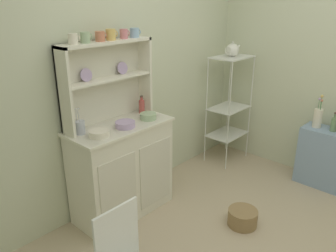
# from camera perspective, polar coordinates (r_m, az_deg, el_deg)

# --- Properties ---
(wall_back) EXTENTS (3.84, 0.05, 2.50)m
(wall_back) POSITION_cam_1_polar(r_m,az_deg,el_deg) (3.28, -6.70, 8.88)
(wall_back) COLOR beige
(wall_back) RESTS_ON ground
(hutch_cabinet) EXTENTS (0.94, 0.45, 0.88)m
(hutch_cabinet) POSITION_cam_1_polar(r_m,az_deg,el_deg) (3.17, -7.67, -7.09)
(hutch_cabinet) COLOR silver
(hutch_cabinet) RESTS_ON ground
(hutch_shelf_unit) EXTENTS (0.87, 0.18, 0.71)m
(hutch_shelf_unit) POSITION_cam_1_polar(r_m,az_deg,el_deg) (3.00, -10.48, 8.26)
(hutch_shelf_unit) COLOR silver
(hutch_shelf_unit) RESTS_ON hutch_cabinet
(bakers_rack) EXTENTS (0.49, 0.34, 1.28)m
(bakers_rack) POSITION_cam_1_polar(r_m,az_deg,el_deg) (4.12, 10.20, 4.38)
(bakers_rack) COLOR silver
(bakers_rack) RESTS_ON ground
(side_shelf_blue) EXTENTS (0.28, 0.48, 0.63)m
(side_shelf_blue) POSITION_cam_1_polar(r_m,az_deg,el_deg) (4.01, 24.49, -4.78)
(side_shelf_blue) COLOR #849EBC
(side_shelf_blue) RESTS_ON ground
(floor_basket) EXTENTS (0.26, 0.26, 0.15)m
(floor_basket) POSITION_cam_1_polar(r_m,az_deg,el_deg) (3.22, 12.36, -14.73)
(floor_basket) COLOR #93754C
(floor_basket) RESTS_ON ground
(cup_cream_0) EXTENTS (0.09, 0.07, 0.08)m
(cup_cream_0) POSITION_cam_1_polar(r_m,az_deg,el_deg) (2.74, -15.58, 13.85)
(cup_cream_0) COLOR silver
(cup_cream_0) RESTS_ON hutch_shelf_unit
(cup_sage_1) EXTENTS (0.09, 0.08, 0.08)m
(cup_sage_1) POSITION_cam_1_polar(r_m,az_deg,el_deg) (2.80, -13.64, 14.19)
(cup_sage_1) COLOR #9EB78E
(cup_sage_1) RESTS_ON hutch_shelf_unit
(cup_terracotta_2) EXTENTS (0.09, 0.08, 0.08)m
(cup_terracotta_2) POSITION_cam_1_polar(r_m,az_deg,el_deg) (2.88, -11.27, 14.51)
(cup_terracotta_2) COLOR #C67556
(cup_terracotta_2) RESTS_ON hutch_shelf_unit
(cup_gold_3) EXTENTS (0.09, 0.08, 0.09)m
(cup_gold_3) POSITION_cam_1_polar(r_m,az_deg,el_deg) (2.94, -9.53, 14.86)
(cup_gold_3) COLOR #DBB760
(cup_gold_3) RESTS_ON hutch_shelf_unit
(cup_rose_4) EXTENTS (0.08, 0.07, 0.08)m
(cup_rose_4) POSITION_cam_1_polar(r_m,az_deg,el_deg) (3.03, -7.37, 15.05)
(cup_rose_4) COLOR #D17A84
(cup_rose_4) RESTS_ON hutch_shelf_unit
(cup_sky_5) EXTENTS (0.09, 0.08, 0.08)m
(cup_sky_5) POSITION_cam_1_polar(r_m,az_deg,el_deg) (3.11, -5.59, 15.28)
(cup_sky_5) COLOR #8EB2D1
(cup_sky_5) RESTS_ON hutch_shelf_unit
(bowl_mixing_large) EXTENTS (0.17, 0.17, 0.05)m
(bowl_mixing_large) POSITION_cam_1_polar(r_m,az_deg,el_deg) (2.77, -11.45, -1.20)
(bowl_mixing_large) COLOR silver
(bowl_mixing_large) RESTS_ON hutch_cabinet
(bowl_floral_medium) EXTENTS (0.17, 0.17, 0.05)m
(bowl_floral_medium) POSITION_cam_1_polar(r_m,az_deg,el_deg) (2.93, -7.17, 0.28)
(bowl_floral_medium) COLOR #B79ECC
(bowl_floral_medium) RESTS_ON hutch_cabinet
(bowl_cream_small) EXTENTS (0.15, 0.15, 0.06)m
(bowl_cream_small) POSITION_cam_1_polar(r_m,az_deg,el_deg) (3.10, -3.34, 1.65)
(bowl_cream_small) COLOR #9EB78E
(bowl_cream_small) RESTS_ON hutch_cabinet
(jam_bottle) EXTENTS (0.05, 0.05, 0.17)m
(jam_bottle) POSITION_cam_1_polar(r_m,az_deg,el_deg) (3.24, -4.41, 3.31)
(jam_bottle) COLOR #B74C47
(jam_bottle) RESTS_ON hutch_cabinet
(utensil_jar) EXTENTS (0.08, 0.08, 0.23)m
(utensil_jar) POSITION_cam_1_polar(r_m,az_deg,el_deg) (2.84, -14.49, -0.20)
(utensil_jar) COLOR #B2B7C6
(utensil_jar) RESTS_ON hutch_cabinet
(porcelain_teapot) EXTENTS (0.24, 0.15, 0.17)m
(porcelain_teapot) POSITION_cam_1_polar(r_m,az_deg,el_deg) (4.00, 10.73, 12.40)
(porcelain_teapot) COLOR white
(porcelain_teapot) RESTS_ON bakers_rack
(flower_vase) EXTENTS (0.09, 0.09, 0.35)m
(flower_vase) POSITION_cam_1_polar(r_m,az_deg,el_deg) (3.89, 23.77, 1.33)
(flower_vase) COLOR silver
(flower_vase) RESTS_ON side_shelf_blue
(oil_bottle) EXTENTS (0.06, 0.06, 0.20)m
(oil_bottle) POSITION_cam_1_polar(r_m,az_deg,el_deg) (3.86, 26.02, 0.32)
(oil_bottle) COLOR #6B8C60
(oil_bottle) RESTS_ON side_shelf_blue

